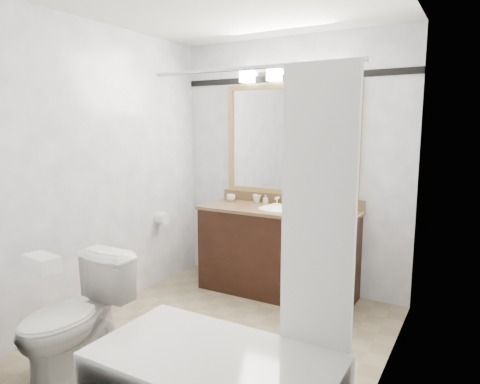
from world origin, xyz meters
name	(u,v)px	position (x,y,z in m)	size (l,w,h in m)	color
room	(221,179)	(0.00, 0.00, 1.25)	(2.42, 2.62, 2.52)	gray
vanity	(277,250)	(0.00, 1.02, 0.44)	(1.53, 0.58, 0.97)	black
mirror	(290,140)	(0.00, 1.28, 1.50)	(1.40, 0.04, 1.10)	tan
vanity_light_bar	(289,74)	(0.00, 1.23, 2.13)	(1.02, 0.14, 0.12)	silver
accent_stripe	(292,78)	(0.00, 1.29, 2.10)	(2.40, 0.01, 0.06)	black
bathtub	(220,383)	(0.55, -0.90, 0.28)	(1.30, 0.75, 1.96)	white
tp_roll	(162,218)	(-1.14, 0.66, 0.70)	(0.12, 0.12, 0.11)	white
toilet	(74,319)	(-0.56, -0.92, 0.39)	(0.43, 0.76, 0.78)	white
tissue_box	(42,263)	(-0.56, -1.12, 0.82)	(0.23, 0.13, 0.10)	white
coffee_maker	(330,196)	(0.52, 0.96, 1.03)	(0.18, 0.22, 0.34)	black
cup_left	(231,198)	(-0.62, 1.16, 0.89)	(0.09, 0.09, 0.07)	white
cup_right	(257,198)	(-0.34, 1.23, 0.89)	(0.09, 0.09, 0.08)	white
soap_bottle_a	(266,199)	(-0.22, 1.20, 0.89)	(0.04, 0.04, 0.09)	white
soap_bottle_b	(289,203)	(0.05, 1.16, 0.89)	(0.06, 0.06, 0.08)	white
soap_bar	(277,205)	(-0.07, 1.13, 0.86)	(0.08, 0.05, 0.02)	beige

